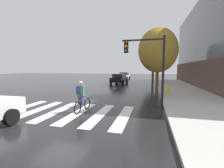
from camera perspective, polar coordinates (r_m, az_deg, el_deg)
The scene contains 10 objects.
ground_plane at distance 8.89m, azimuth -18.60°, elevation -9.70°, with size 120.00×120.00×0.00m, color black.
crosswalk_stripes at distance 8.67m, azimuth -16.26°, elevation -9.98°, with size 6.69×3.97×0.01m.
sedan_mid at distance 23.83m, azimuth 2.76°, elevation 2.07°, with size 2.33×4.51×1.52m.
sedan_far at distance 32.90m, azimuth 4.58°, elevation 3.09°, with size 2.17×4.43×1.51m.
cyclist at distance 8.25m, azimuth -11.40°, elevation -4.69°, with size 0.38×1.71×1.69m.
traffic_light_near at distance 9.26m, azimuth 13.53°, elevation 8.93°, with size 2.47×0.28×4.20m.
fire_hydrant at distance 13.63m, azimuth 20.16°, elevation -2.14°, with size 0.33×0.22×0.78m.
street_tree_near at distance 13.42m, azimuth 16.78°, elevation 11.98°, with size 3.19×3.19×5.68m.
street_tree_mid at distance 21.77m, azimuth 15.15°, elevation 11.68°, with size 3.86×3.86×6.86m.
street_tree_far at distance 28.07m, azimuth 15.32°, elevation 10.02°, with size 3.74×3.74×6.65m.
Camera 1 is at (4.73, -7.16, 2.33)m, focal length 24.43 mm.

